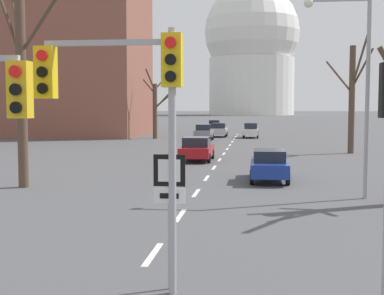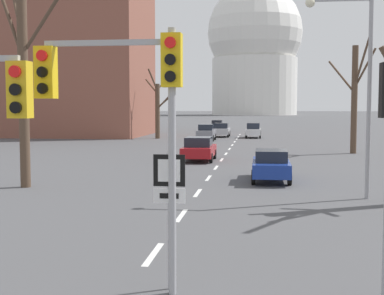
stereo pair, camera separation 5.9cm
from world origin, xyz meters
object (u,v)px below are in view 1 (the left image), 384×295
at_px(traffic_signal_centre_tall, 127,93).
at_px(sedan_far_left, 219,130).
at_px(sedan_near_right, 215,125).
at_px(sedan_far_right, 204,132).
at_px(sedan_near_left, 197,149).
at_px(route_sign_post, 169,196).
at_px(sedan_mid_centre, 251,130).
at_px(street_lamp_right, 355,73).
at_px(sedan_distant_centre, 269,165).

bearing_deg(traffic_signal_centre_tall, sedan_far_left, 92.17).
relative_size(sedan_near_right, sedan_far_right, 0.89).
bearing_deg(sedan_near_left, sedan_near_right, 92.97).
height_order(route_sign_post, sedan_far_right, route_sign_post).
distance_m(route_sign_post, sedan_mid_centre, 49.77).
bearing_deg(sedan_near_right, sedan_mid_centre, -71.70).
relative_size(sedan_near_left, sedan_near_right, 1.11).
xyz_separation_m(sedan_near_left, sedan_mid_centre, (3.12, 25.73, 0.06)).
distance_m(sedan_near_right, sedan_mid_centre, 16.83).
relative_size(route_sign_post, street_lamp_right, 0.35).
bearing_deg(sedan_near_right, sedan_far_right, -88.40).
bearing_deg(sedan_far_right, sedan_distant_centre, -78.44).
bearing_deg(route_sign_post, sedan_near_left, 95.18).
bearing_deg(sedan_near_right, traffic_signal_centre_tall, -86.88).
relative_size(traffic_signal_centre_tall, sedan_near_left, 1.11).
height_order(sedan_near_right, sedan_far_right, sedan_far_right).
distance_m(sedan_near_right, sedan_distant_centre, 50.92).
relative_size(sedan_mid_centre, sedan_far_right, 0.88).
distance_m(sedan_near_left, sedan_near_right, 41.76).
relative_size(traffic_signal_centre_tall, street_lamp_right, 0.65).
xyz_separation_m(route_sign_post, sedan_near_right, (-4.34, 65.73, -1.01)).
distance_m(sedan_near_left, sedan_far_left, 27.08).
relative_size(street_lamp_right, sedan_near_right, 1.90).
xyz_separation_m(sedan_near_left, sedan_near_right, (-2.17, 41.70, 0.01)).
height_order(traffic_signal_centre_tall, sedan_far_right, traffic_signal_centre_tall).
bearing_deg(route_sign_post, traffic_signal_centre_tall, -162.23).
xyz_separation_m(sedan_far_right, sedan_distant_centre, (5.95, -29.10, -0.09)).
distance_m(traffic_signal_centre_tall, sedan_mid_centre, 50.10).
bearing_deg(route_sign_post, sedan_near_right, 93.78).
relative_size(sedan_near_left, sedan_far_left, 1.09).
height_order(sedan_far_right, sedan_distant_centre, sedan_far_right).
bearing_deg(sedan_near_left, sedan_mid_centre, 83.09).
distance_m(sedan_near_left, sedan_mid_centre, 25.91).
bearing_deg(sedan_distant_centre, sedan_mid_centre, 92.10).
bearing_deg(street_lamp_right, sedan_near_left, 119.24).
height_order(sedan_far_left, sedan_far_right, sedan_far_right).
bearing_deg(sedan_near_left, sedan_far_left, 91.10).
bearing_deg(sedan_distant_centre, traffic_signal_centre_tall, -100.80).
distance_m(sedan_near_right, sedan_far_right, 21.41).
bearing_deg(route_sign_post, sedan_far_right, 94.83).
distance_m(traffic_signal_centre_tall, sedan_near_left, 24.48).
relative_size(sedan_mid_centre, sedan_distant_centre, 0.91).
bearing_deg(sedan_far_left, sedan_near_right, 96.43).
bearing_deg(route_sign_post, sedan_mid_centre, 88.92).
bearing_deg(sedan_distant_centre, sedan_near_left, 116.50).
bearing_deg(sedan_distant_centre, sedan_near_right, 97.39).
xyz_separation_m(street_lamp_right, sedan_near_right, (-9.56, 54.91, -3.92)).
xyz_separation_m(sedan_near_left, sedan_far_left, (-0.52, 27.08, 0.03)).
height_order(sedan_mid_centre, sedan_far_right, sedan_far_right).
height_order(route_sign_post, sedan_near_right, route_sign_post).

